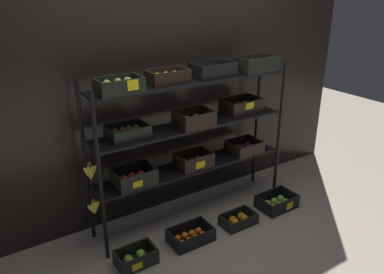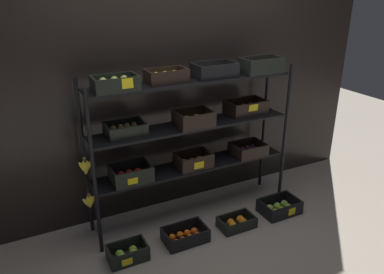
% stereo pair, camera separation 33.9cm
% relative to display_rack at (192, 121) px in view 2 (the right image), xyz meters
% --- Properties ---
extents(ground_plane, '(10.00, 10.00, 0.00)m').
position_rel_display_rack_xyz_m(ground_plane, '(-0.00, 0.01, -0.96)').
color(ground_plane, gray).
extents(storefront_wall, '(4.26, 0.12, 2.33)m').
position_rel_display_rack_xyz_m(storefront_wall, '(-0.00, 0.37, 0.21)').
color(storefront_wall, black).
rests_on(storefront_wall, ground_plane).
extents(display_rack, '(1.98, 0.36, 1.46)m').
position_rel_display_rack_xyz_m(display_rack, '(0.00, 0.00, 0.00)').
color(display_rack, black).
rests_on(display_rack, ground_plane).
extents(crate_ground_apple_green, '(0.32, 0.21, 0.13)m').
position_rel_display_rack_xyz_m(crate_ground_apple_green, '(-0.76, -0.35, -0.91)').
color(crate_ground_apple_green, black).
rests_on(crate_ground_apple_green, ground_plane).
extents(crate_ground_tangerine, '(0.37, 0.24, 0.12)m').
position_rel_display_rack_xyz_m(crate_ground_tangerine, '(-0.24, -0.35, -0.91)').
color(crate_ground_tangerine, black).
rests_on(crate_ground_tangerine, ground_plane).
extents(crate_ground_orange, '(0.33, 0.20, 0.10)m').
position_rel_display_rack_xyz_m(crate_ground_orange, '(0.26, -0.38, -0.91)').
color(crate_ground_orange, black).
rests_on(crate_ground_orange, ground_plane).
extents(crate_ground_right_apple_green, '(0.38, 0.26, 0.13)m').
position_rel_display_rack_xyz_m(crate_ground_right_apple_green, '(0.77, -0.37, -0.91)').
color(crate_ground_right_apple_green, black).
rests_on(crate_ground_right_apple_green, ground_plane).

